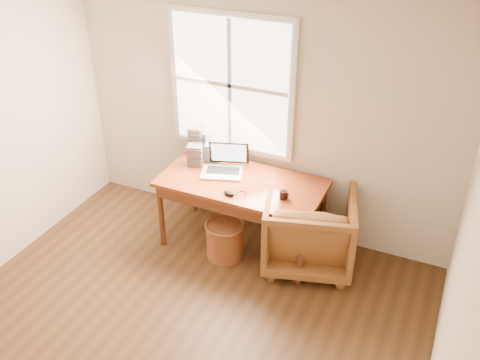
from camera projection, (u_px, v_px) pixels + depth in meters
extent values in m
cube|color=white|center=(103.00, 40.00, 2.82)|extent=(4.00, 4.50, 0.02)
cube|color=beige|center=(261.00, 112.00, 5.26)|extent=(4.00, 0.02, 2.60)
cube|color=beige|center=(452.00, 335.00, 2.79)|extent=(0.02, 4.50, 2.60)
cube|color=silver|center=(232.00, 84.00, 5.21)|extent=(1.32, 0.05, 1.42)
cube|color=white|center=(230.00, 85.00, 5.18)|extent=(1.20, 0.02, 1.30)
cube|color=silver|center=(230.00, 86.00, 5.18)|extent=(0.04, 0.02, 1.30)
cube|color=silver|center=(230.00, 86.00, 5.18)|extent=(1.20, 0.02, 0.04)
cube|color=brown|center=(242.00, 183.00, 5.20)|extent=(1.60, 0.80, 0.04)
imported|color=brown|center=(309.00, 229.00, 5.12)|extent=(1.03, 1.05, 0.78)
cylinder|color=brown|center=(225.00, 240.00, 5.30)|extent=(0.47, 0.47, 0.37)
ellipsoid|color=black|center=(229.00, 193.00, 4.97)|extent=(0.13, 0.10, 0.04)
cylinder|color=black|center=(283.00, 195.00, 4.90)|extent=(0.08, 0.08, 0.08)
cube|color=#ACB3B8|center=(203.00, 143.00, 5.59)|extent=(0.14, 0.12, 0.27)
cube|color=#26262B|center=(195.00, 155.00, 5.41)|extent=(0.18, 0.17, 0.22)
cube|color=#A2A0AE|center=(196.00, 141.00, 5.57)|extent=(0.16, 0.15, 0.32)
cube|color=#A9ADB5|center=(212.00, 152.00, 5.51)|extent=(0.18, 0.17, 0.19)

